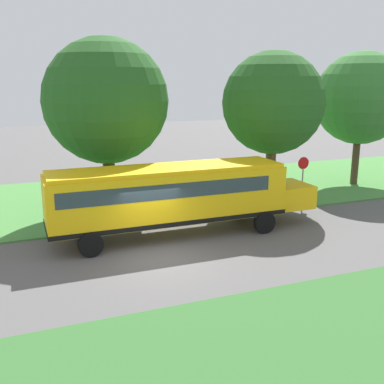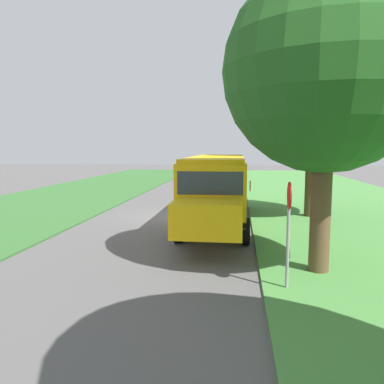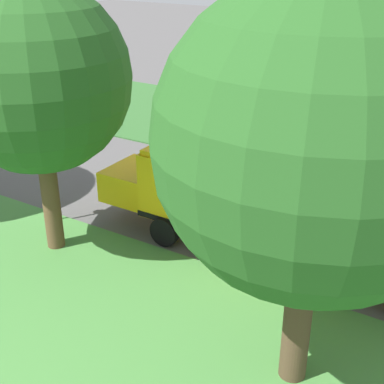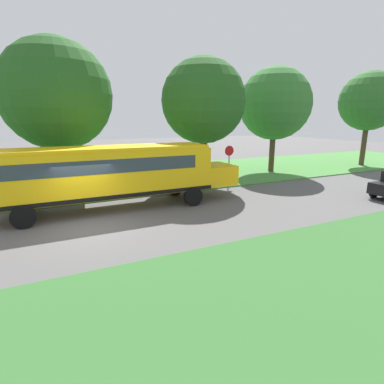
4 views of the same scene
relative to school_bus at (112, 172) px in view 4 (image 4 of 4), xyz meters
name	(u,v)px [view 4 (image 4 of 4)]	position (x,y,z in m)	size (l,w,h in m)	color
ground_plane	(90,228)	(2.40, -1.48, -1.92)	(120.00, 120.00, 0.00)	#565454
grass_verge	(71,183)	(-7.60, -1.48, -1.88)	(12.00, 80.00, 0.08)	#47843D
school_bus	(112,172)	(0.00, 0.00, 0.00)	(2.85, 12.42, 3.16)	yellow
oak_tree_beside_bus	(57,96)	(-4.67, -1.94, 3.86)	(6.30, 6.30, 8.98)	#4C3826
oak_tree_roadside_mid	(206,102)	(-3.16, 6.98, 3.68)	(5.59, 5.59, 8.44)	brown
oak_tree_far_end	(276,103)	(-5.40, 14.88, 3.88)	(5.94, 5.94, 8.72)	#4C3826
oak_tree_across_road	(370,100)	(-4.24, 25.21, 4.33)	(5.50, 5.50, 8.92)	#4C3826
stop_sign	(229,161)	(-2.20, 8.33, -0.19)	(0.08, 0.68, 2.74)	gray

